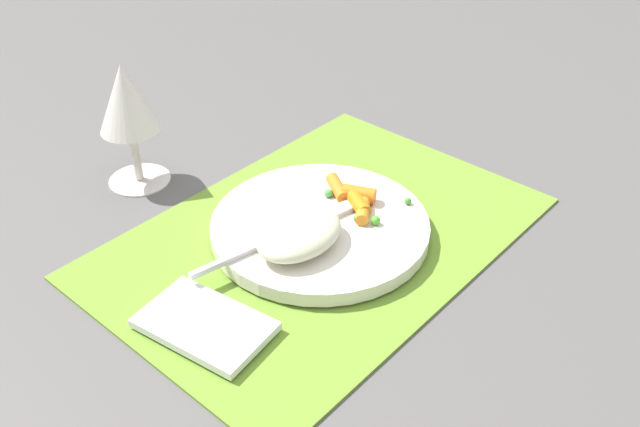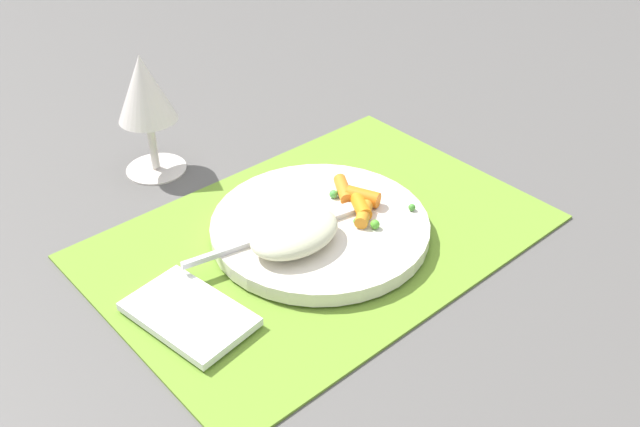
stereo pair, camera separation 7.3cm
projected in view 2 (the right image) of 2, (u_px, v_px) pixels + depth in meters
ground_plane at (320, 237)px, 0.76m from camera, size 2.40×2.40×0.00m
placemat at (320, 235)px, 0.76m from camera, size 0.46×0.32×0.01m
plate at (320, 227)px, 0.75m from camera, size 0.23×0.23×0.02m
rice_mound at (294, 232)px, 0.71m from camera, size 0.10×0.07×0.03m
carrot_portion at (358, 201)px, 0.76m from camera, size 0.05×0.09×0.02m
pea_scatter at (360, 207)px, 0.76m from camera, size 0.07×0.08×0.01m
fork at (294, 228)px, 0.73m from camera, size 0.20×0.05×0.01m
wine_glass at (145, 93)px, 0.81m from camera, size 0.07×0.07×0.15m
napkin at (189, 314)px, 0.65m from camera, size 0.09×0.13×0.01m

